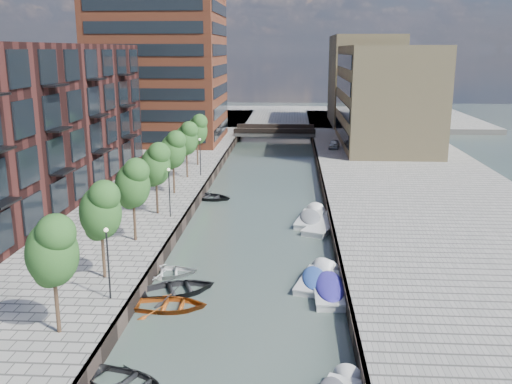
# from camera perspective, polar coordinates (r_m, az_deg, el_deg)

# --- Properties ---
(water) EXTENTS (300.00, 300.00, 0.00)m
(water) POSITION_cam_1_polar(r_m,az_deg,el_deg) (62.60, 0.99, 0.69)
(water) COLOR #38473F
(water) RESTS_ON ground
(quay_right) EXTENTS (20.00, 140.00, 1.00)m
(quay_right) POSITION_cam_1_polar(r_m,az_deg,el_deg) (63.81, 15.50, 0.89)
(quay_right) COLOR gray
(quay_right) RESTS_ON ground
(quay_wall_left) EXTENTS (0.25, 140.00, 1.00)m
(quay_wall_left) POSITION_cam_1_polar(r_m,az_deg,el_deg) (63.05, -4.56, 1.21)
(quay_wall_left) COLOR #332823
(quay_wall_left) RESTS_ON ground
(quay_wall_right) EXTENTS (0.25, 140.00, 1.00)m
(quay_wall_right) POSITION_cam_1_polar(r_m,az_deg,el_deg) (62.51, 6.58, 1.05)
(quay_wall_right) COLOR #332823
(quay_wall_right) RESTS_ON ground
(far_closure) EXTENTS (80.00, 40.00, 1.00)m
(far_closure) POSITION_cam_1_polar(r_m,az_deg,el_deg) (121.68, 2.31, 7.46)
(far_closure) COLOR gray
(far_closure) RESTS_ON ground
(apartment_block) EXTENTS (8.00, 38.00, 14.00)m
(apartment_block) POSITION_cam_1_polar(r_m,az_deg,el_deg) (56.08, -20.50, 6.54)
(apartment_block) COLOR black
(apartment_block) RESTS_ON quay_left
(tower) EXTENTS (18.00, 18.00, 30.00)m
(tower) POSITION_cam_1_polar(r_m,az_deg,el_deg) (88.10, -9.67, 14.86)
(tower) COLOR brown
(tower) RESTS_ON quay_left
(tan_block_near) EXTENTS (12.00, 25.00, 14.00)m
(tan_block_near) POSITION_cam_1_polar(r_m,az_deg,el_deg) (84.14, 12.83, 9.30)
(tan_block_near) COLOR tan
(tan_block_near) RESTS_ON quay_right
(tan_block_far) EXTENTS (12.00, 20.00, 16.00)m
(tan_block_far) POSITION_cam_1_polar(r_m,az_deg,el_deg) (109.78, 10.74, 10.97)
(tan_block_far) COLOR tan
(tan_block_far) RESTS_ON quay_right
(bridge) EXTENTS (13.00, 6.00, 1.30)m
(bridge) POSITION_cam_1_polar(r_m,az_deg,el_deg) (93.80, 1.91, 6.04)
(bridge) COLOR gray
(bridge) RESTS_ON ground
(tree_0) EXTENTS (2.50, 2.50, 5.95)m
(tree_0) POSITION_cam_1_polar(r_m,az_deg,el_deg) (28.78, -19.74, -5.40)
(tree_0) COLOR #382619
(tree_0) RESTS_ON quay_left
(tree_1) EXTENTS (2.50, 2.50, 5.95)m
(tree_1) POSITION_cam_1_polar(r_m,az_deg,el_deg) (35.00, -15.31, -1.65)
(tree_1) COLOR #382619
(tree_1) RESTS_ON quay_left
(tree_2) EXTENTS (2.50, 2.50, 5.95)m
(tree_2) POSITION_cam_1_polar(r_m,az_deg,el_deg) (41.47, -12.24, 0.95)
(tree_2) COLOR #382619
(tree_2) RESTS_ON quay_left
(tree_3) EXTENTS (2.50, 2.50, 5.95)m
(tree_3) POSITION_cam_1_polar(r_m,az_deg,el_deg) (48.09, -10.01, 2.85)
(tree_3) COLOR #382619
(tree_3) RESTS_ON quay_left
(tree_4) EXTENTS (2.50, 2.50, 5.95)m
(tree_4) POSITION_cam_1_polar(r_m,az_deg,el_deg) (54.80, -8.32, 4.28)
(tree_4) COLOR #382619
(tree_4) RESTS_ON quay_left
(tree_5) EXTENTS (2.50, 2.50, 5.95)m
(tree_5) POSITION_cam_1_polar(r_m,az_deg,el_deg) (61.58, -7.00, 5.39)
(tree_5) COLOR #382619
(tree_5) RESTS_ON quay_left
(tree_6) EXTENTS (2.50, 2.50, 5.95)m
(tree_6) POSITION_cam_1_polar(r_m,az_deg,el_deg) (68.40, -5.93, 6.28)
(tree_6) COLOR #382619
(tree_6) RESTS_ON quay_left
(lamp_0) EXTENTS (0.24, 0.24, 4.12)m
(lamp_0) POSITION_cam_1_polar(r_m,az_deg,el_deg) (32.43, -14.60, -6.19)
(lamp_0) COLOR black
(lamp_0) RESTS_ON quay_left
(lamp_1) EXTENTS (0.24, 0.24, 4.12)m
(lamp_1) POSITION_cam_1_polar(r_m,az_deg,el_deg) (47.23, -8.67, 0.47)
(lamp_1) COLOR black
(lamp_1) RESTS_ON quay_left
(lamp_2) EXTENTS (0.24, 0.24, 4.12)m
(lamp_2) POSITION_cam_1_polar(r_m,az_deg,el_deg) (62.62, -5.61, 3.91)
(lamp_2) COLOR black
(lamp_2) RESTS_ON quay_left
(sloop_1) EXTENTS (5.85, 5.12, 1.01)m
(sloop_1) POSITION_cam_1_polar(r_m,az_deg,el_deg) (35.75, -7.93, -9.99)
(sloop_1) COLOR black
(sloop_1) RESTS_ON ground
(sloop_2) EXTENTS (4.49, 3.28, 0.91)m
(sloop_2) POSITION_cam_1_polar(r_m,az_deg,el_deg) (33.84, -8.67, -11.46)
(sloop_2) COLOR #9F4411
(sloop_2) RESTS_ON ground
(sloop_3) EXTENTS (4.79, 3.89, 0.87)m
(sloop_3) POSITION_cam_1_polar(r_m,az_deg,el_deg) (38.46, -9.01, -8.25)
(sloop_3) COLOR silver
(sloop_3) RESTS_ON ground
(sloop_4) EXTENTS (5.37, 4.44, 0.96)m
(sloop_4) POSITION_cam_1_polar(r_m,az_deg,el_deg) (56.93, -4.75, -0.72)
(sloop_4) COLOR black
(sloop_4) RESTS_ON ground
(motorboat_0) EXTENTS (2.12, 5.78, 1.91)m
(motorboat_0) POSITION_cam_1_polar(r_m,az_deg,el_deg) (36.01, 7.32, -9.37)
(motorboat_0) COLOR silver
(motorboat_0) RESTS_ON ground
(motorboat_2) EXTENTS (3.78, 5.78, 1.83)m
(motorboat_2) POSITION_cam_1_polar(r_m,az_deg,el_deg) (48.29, 6.92, -3.36)
(motorboat_2) COLOR silver
(motorboat_2) RESTS_ON ground
(motorboat_3) EXTENTS (2.82, 5.04, 1.59)m
(motorboat_3) POSITION_cam_1_polar(r_m,az_deg,el_deg) (37.21, 5.97, -8.60)
(motorboat_3) COLOR beige
(motorboat_3) RESTS_ON ground
(motorboat_4) EXTENTS (2.97, 5.82, 1.85)m
(motorboat_4) POSITION_cam_1_polar(r_m,az_deg,el_deg) (49.87, 5.53, -2.62)
(motorboat_4) COLOR silver
(motorboat_4) RESTS_ON ground
(car) EXTENTS (1.92, 3.62, 1.17)m
(car) POSITION_cam_1_polar(r_m,az_deg,el_deg) (80.98, 7.82, 4.77)
(car) COLOR #B7BBBC
(car) RESTS_ON quay_right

